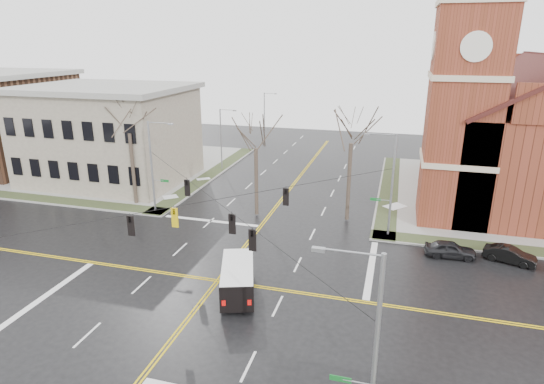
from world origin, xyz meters
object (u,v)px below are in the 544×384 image
(church, at_px, (533,123))
(tree_ne, at_px, (351,138))
(cargo_van, at_px, (238,276))
(tree_nw_far, at_px, (129,129))
(tree_nw_near, at_px, (256,144))
(streetlight_north_b, at_px, (265,114))
(parked_car_b, at_px, (510,255))
(signal_pole_ne, at_px, (390,182))
(streetlight_north_a, at_px, (222,137))
(signal_pole_se, at_px, (371,350))
(signal_pole_nw, at_px, (153,164))
(parked_car_a, at_px, (450,249))

(church, distance_m, tree_ne, 20.24)
(cargo_van, height_order, tree_nw_far, tree_nw_far)
(tree_nw_near, bearing_deg, streetlight_north_b, 105.15)
(parked_car_b, bearing_deg, signal_pole_ne, 93.25)
(signal_pole_ne, xyz_separation_m, tree_ne, (-3.76, 2.63, 3.11))
(tree_nw_far, bearing_deg, streetlight_north_a, 75.98)
(signal_pole_se, distance_m, cargo_van, 14.53)
(cargo_van, xyz_separation_m, parked_car_b, (18.87, 9.91, -0.62))
(streetlight_north_b, relative_size, cargo_van, 1.36)
(signal_pole_nw, bearing_deg, parked_car_b, -4.70)
(signal_pole_ne, height_order, streetlight_north_a, signal_pole_ne)
(signal_pole_ne, relative_size, tree_nw_near, 0.90)
(signal_pole_nw, bearing_deg, signal_pole_ne, 0.00)
(church, distance_m, streetlight_north_b, 42.53)
(streetlight_north_a, bearing_deg, church, -5.19)
(tree_nw_far, bearing_deg, streetlight_north_b, 83.84)
(signal_pole_ne, distance_m, streetlight_north_b, 42.61)
(cargo_van, height_order, tree_nw_near, tree_nw_near)
(parked_car_b, bearing_deg, streetlight_north_a, 77.50)
(signal_pole_se, xyz_separation_m, parked_car_a, (5.08, 20.07, -4.28))
(signal_pole_ne, distance_m, parked_car_a, 7.26)
(signal_pole_se, bearing_deg, cargo_van, 131.97)
(streetlight_north_b, relative_size, tree_nw_near, 0.80)
(signal_pole_se, relative_size, parked_car_b, 2.37)
(streetlight_north_a, bearing_deg, parked_car_a, -35.68)
(signal_pole_se, bearing_deg, tree_nw_far, 136.73)
(signal_pole_ne, distance_m, tree_ne, 5.55)
(signal_pole_se, height_order, streetlight_north_b, signal_pole_se)
(streetlight_north_a, relative_size, tree_ne, 0.72)
(church, bearing_deg, signal_pole_nw, -159.79)
(streetlight_north_b, bearing_deg, church, -33.25)
(parked_car_a, xyz_separation_m, tree_nw_far, (-30.86, 4.19, 7.38))
(parked_car_a, xyz_separation_m, tree_ne, (-8.84, 5.55, 7.39))
(signal_pole_nw, xyz_separation_m, cargo_van, (13.25, -12.55, -3.71))
(signal_pole_nw, height_order, signal_pole_se, same)
(signal_pole_se, relative_size, parked_car_a, 2.30)
(parked_car_b, bearing_deg, tree_ne, 87.11)
(signal_pole_ne, bearing_deg, parked_car_a, -29.95)
(cargo_van, xyz_separation_m, tree_nw_far, (-16.38, 13.82, 6.81))
(signal_pole_ne, distance_m, tree_nw_near, 12.83)
(church, relative_size, signal_pole_ne, 3.06)
(parked_car_a, bearing_deg, streetlight_north_a, 51.28)
(cargo_van, height_order, tree_ne, tree_ne)
(signal_pole_nw, height_order, streetlight_north_a, signal_pole_nw)
(streetlight_north_b, bearing_deg, tree_nw_near, -74.85)
(church, distance_m, signal_pole_se, 38.85)
(church, height_order, signal_pole_ne, church)
(streetlight_north_a, bearing_deg, tree_nw_far, -104.02)
(signal_pole_se, height_order, cargo_van, signal_pole_se)
(streetlight_north_a, bearing_deg, cargo_van, -66.59)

